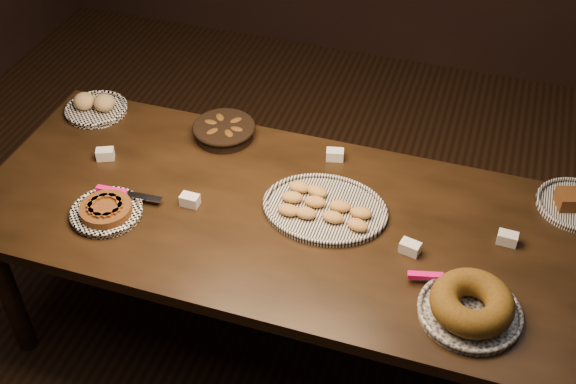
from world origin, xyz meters
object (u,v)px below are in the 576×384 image
(apple_tart_plate, at_px, (107,210))
(madeleine_platter, at_px, (324,208))
(buffet_table, at_px, (289,230))
(bundt_cake_plate, at_px, (471,305))

(apple_tart_plate, bearing_deg, madeleine_platter, 19.62)
(buffet_table, bearing_deg, apple_tart_plate, -162.47)
(bundt_cake_plate, bearing_deg, apple_tart_plate, 178.51)
(bundt_cake_plate, bearing_deg, madeleine_platter, 151.85)
(buffet_table, xyz_separation_m, apple_tart_plate, (-0.65, -0.20, 0.09))
(buffet_table, distance_m, bundt_cake_plate, 0.76)
(apple_tart_plate, height_order, bundt_cake_plate, bundt_cake_plate)
(buffet_table, relative_size, madeleine_platter, 5.08)
(madeleine_platter, distance_m, bundt_cake_plate, 0.67)
(madeleine_platter, relative_size, bundt_cake_plate, 1.20)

